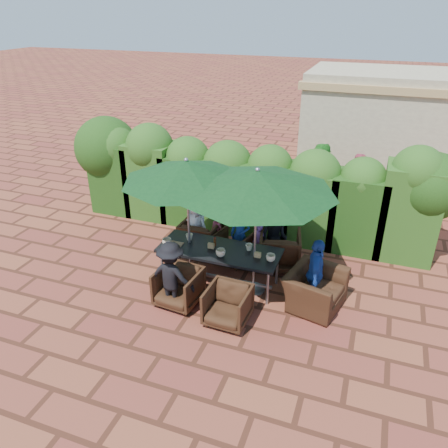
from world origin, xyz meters
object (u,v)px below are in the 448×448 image
(umbrella_right, at_px, (257,181))
(chair_far_right, at_px, (280,248))
(chair_end_right, at_px, (315,284))
(chair_near_left, at_px, (178,285))
(chair_far_mid, at_px, (232,246))
(chair_near_right, at_px, (228,304))
(chair_far_left, at_px, (201,235))
(dining_table, at_px, (219,253))
(umbrella_left, at_px, (187,171))

(umbrella_right, distance_m, chair_far_right, 2.07)
(umbrella_right, height_order, chair_end_right, umbrella_right)
(chair_near_left, xyz_separation_m, chair_end_right, (2.31, 0.78, 0.07))
(chair_far_mid, distance_m, chair_near_right, 1.98)
(chair_far_left, distance_m, chair_near_right, 2.45)
(dining_table, xyz_separation_m, chair_near_left, (-0.46, -0.86, -0.30))
(umbrella_left, xyz_separation_m, chair_end_right, (2.48, -0.12, -1.76))
(dining_table, distance_m, umbrella_right, 1.69)
(chair_end_right, bearing_deg, chair_far_left, 80.81)
(chair_far_mid, relative_size, chair_far_right, 0.85)
(chair_far_mid, relative_size, chair_end_right, 0.69)
(chair_end_right, bearing_deg, umbrella_right, 99.80)
(chair_far_mid, bearing_deg, chair_end_right, 166.52)
(chair_far_mid, height_order, chair_near_left, chair_near_left)
(umbrella_left, xyz_separation_m, chair_far_right, (1.58, 0.94, -1.79))
(umbrella_right, height_order, chair_far_mid, umbrella_right)
(umbrella_right, distance_m, chair_far_left, 2.55)
(chair_far_left, bearing_deg, chair_far_mid, 170.32)
(chair_far_left, distance_m, chair_far_mid, 0.78)
(chair_near_left, height_order, chair_near_right, chair_near_left)
(dining_table, relative_size, chair_near_right, 3.14)
(chair_far_right, bearing_deg, umbrella_left, 17.92)
(chair_near_left, bearing_deg, chair_end_right, 24.14)
(chair_far_mid, xyz_separation_m, chair_far_right, (0.98, 0.14, 0.07))
(umbrella_right, relative_size, chair_near_left, 3.66)
(chair_far_mid, xyz_separation_m, chair_end_right, (1.88, -0.92, 0.10))
(chair_far_left, bearing_deg, umbrella_right, 147.49)
(dining_table, xyz_separation_m, umbrella_right, (0.69, -0.01, 1.54))
(dining_table, bearing_deg, chair_end_right, -2.42)
(umbrella_left, distance_m, chair_far_right, 2.57)
(dining_table, xyz_separation_m, umbrella_left, (-0.64, 0.04, 1.54))
(chair_near_right, relative_size, chair_end_right, 0.70)
(chair_far_right, distance_m, chair_end_right, 1.39)
(dining_table, bearing_deg, chair_near_left, -118.40)
(chair_near_right, bearing_deg, chair_far_right, 81.03)
(umbrella_left, distance_m, umbrella_right, 1.33)
(chair_near_left, distance_m, chair_end_right, 2.44)
(umbrella_left, bearing_deg, chair_far_right, 30.81)
(chair_near_right, bearing_deg, chair_far_mid, 109.15)
(umbrella_right, xyz_separation_m, chair_near_right, (-0.15, -1.04, -1.85))
(dining_table, distance_m, umbrella_left, 1.66)
(umbrella_left, distance_m, chair_near_right, 2.45)
(dining_table, relative_size, chair_far_left, 2.82)
(chair_far_left, relative_size, chair_near_left, 1.08)
(chair_far_right, relative_size, chair_end_right, 0.81)
(dining_table, relative_size, chair_near_left, 3.03)
(chair_far_left, bearing_deg, chair_far_right, -178.69)
(umbrella_right, distance_m, chair_near_left, 2.33)
(umbrella_left, relative_size, chair_far_left, 3.01)
(chair_far_right, distance_m, chair_near_right, 2.08)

